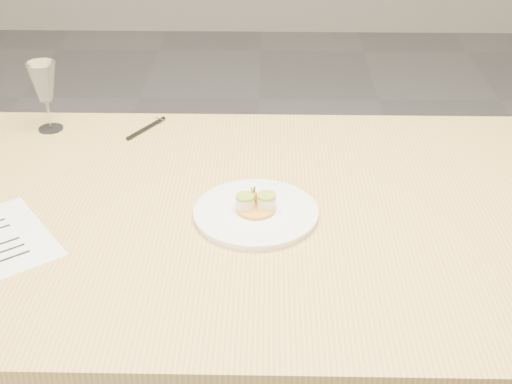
{
  "coord_description": "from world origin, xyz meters",
  "views": [
    {
      "loc": [
        0.06,
        -1.33,
        1.59
      ],
      "look_at": [
        0.03,
        -0.01,
        0.8
      ],
      "focal_mm": 50.0,
      "sensor_mm": 36.0,
      "label": 1
    }
  ],
  "objects_px": {
    "dining_table": "(243,234)",
    "wine_glass_1": "(44,84)",
    "ballpoint_pen": "(146,128)",
    "dinner_plate": "(256,212)"
  },
  "relations": [
    {
      "from": "dinner_plate",
      "to": "wine_glass_1",
      "type": "height_order",
      "value": "wine_glass_1"
    },
    {
      "from": "dining_table",
      "to": "wine_glass_1",
      "type": "height_order",
      "value": "wine_glass_1"
    },
    {
      "from": "dining_table",
      "to": "wine_glass_1",
      "type": "bearing_deg",
      "value": 143.51
    },
    {
      "from": "dining_table",
      "to": "ballpoint_pen",
      "type": "relative_size",
      "value": 17.76
    },
    {
      "from": "dining_table",
      "to": "wine_glass_1",
      "type": "xyz_separation_m",
      "value": [
        -0.53,
        0.39,
        0.2
      ]
    },
    {
      "from": "dinner_plate",
      "to": "dining_table",
      "type": "bearing_deg",
      "value": 137.22
    },
    {
      "from": "dinner_plate",
      "to": "ballpoint_pen",
      "type": "distance_m",
      "value": 0.52
    },
    {
      "from": "dining_table",
      "to": "ballpoint_pen",
      "type": "bearing_deg",
      "value": 124.7
    },
    {
      "from": "ballpoint_pen",
      "to": "wine_glass_1",
      "type": "distance_m",
      "value": 0.29
    },
    {
      "from": "dining_table",
      "to": "dinner_plate",
      "type": "distance_m",
      "value": 0.09
    }
  ]
}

